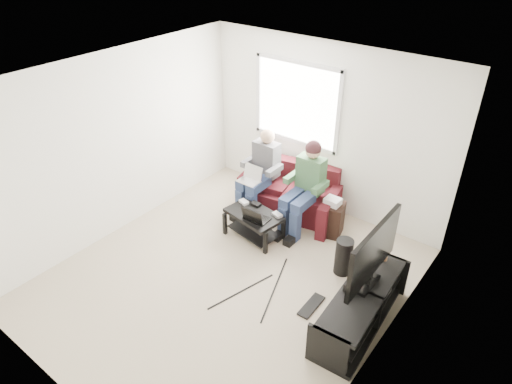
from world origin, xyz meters
TOP-DOWN VIEW (x-y plane):
  - floor at (0.00, 0.00)m, footprint 4.50×4.50m
  - ceiling at (0.00, 0.00)m, footprint 4.50×4.50m
  - wall_back at (0.00, 2.25)m, footprint 4.50×0.00m
  - wall_front at (0.00, -2.25)m, footprint 4.50×0.00m
  - wall_left at (-2.00, 0.00)m, footprint 0.00×4.50m
  - wall_right at (2.00, 0.00)m, footprint 0.00×4.50m
  - window at (-0.50, 2.23)m, footprint 1.48×0.04m
  - sofa at (-0.27, 1.81)m, footprint 1.76×1.01m
  - person_left at (-0.67, 1.56)m, footprint 0.40×0.70m
  - person_right at (0.13, 1.58)m, footprint 0.40×0.71m
  - laptop_silver at (-0.67, 1.29)m, footprint 0.35×0.27m
  - coffee_table at (-0.29, 0.91)m, footprint 0.87×0.61m
  - laptop_black at (-0.17, 0.83)m, footprint 0.37×0.28m
  - controller_a at (-0.57, 1.03)m, footprint 0.16×0.12m
  - controller_b at (-0.39, 1.09)m, footprint 0.14×0.10m
  - controller_c at (0.01, 1.06)m, footprint 0.16×0.12m
  - tv_stand at (1.70, 0.33)m, footprint 0.57×1.58m
  - tv at (1.70, 0.43)m, footprint 0.12×1.10m
  - soundbar at (1.58, 0.43)m, footprint 0.12×0.50m
  - drink_cup at (1.65, 0.96)m, footprint 0.08×0.08m
  - console_white at (1.70, -0.07)m, footprint 0.30×0.22m
  - console_grey at (1.70, 0.63)m, footprint 0.34×0.26m
  - console_black at (1.70, 0.28)m, footprint 0.38×0.30m
  - subwoofer at (1.11, 1.00)m, footprint 0.23×0.23m
  - keyboard_floor at (1.13, 0.22)m, footprint 0.16×0.44m
  - end_table at (0.56, 1.65)m, footprint 0.34×0.34m

SIDE VIEW (x-z plane):
  - floor at x=0.00m, z-range 0.00..0.00m
  - keyboard_floor at x=1.13m, z-range 0.00..0.02m
  - tv_stand at x=1.70m, z-range -0.03..0.49m
  - subwoofer at x=1.11m, z-range 0.00..0.51m
  - end_table at x=0.56m, z-range -0.03..0.57m
  - sofa at x=-0.27m, z-range -0.09..0.66m
  - coffee_table at x=-0.29m, z-range 0.09..0.49m
  - console_white at x=1.70m, z-range 0.27..0.33m
  - console_black at x=1.70m, z-range 0.27..0.34m
  - console_grey at x=1.70m, z-range 0.27..0.35m
  - controller_a at x=-0.57m, z-range 0.40..0.44m
  - controller_b at x=-0.39m, z-range 0.40..0.44m
  - controller_c at x=0.01m, z-range 0.40..0.44m
  - laptop_black at x=-0.17m, z-range 0.40..0.64m
  - soundbar at x=1.58m, z-range 0.52..0.62m
  - drink_cup at x=1.65m, z-range 0.52..0.64m
  - laptop_silver at x=-0.67m, z-range 0.55..0.79m
  - person_left at x=-0.67m, z-range 0.05..1.36m
  - person_right at x=0.13m, z-range 0.09..1.44m
  - tv at x=1.70m, z-range 0.57..1.38m
  - wall_back at x=0.00m, z-range -0.95..3.55m
  - wall_front at x=0.00m, z-range -0.95..3.55m
  - wall_left at x=-2.00m, z-range -0.95..3.55m
  - wall_right at x=2.00m, z-range -0.95..3.55m
  - window at x=-0.50m, z-range 0.96..2.24m
  - ceiling at x=0.00m, z-range 2.60..2.60m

